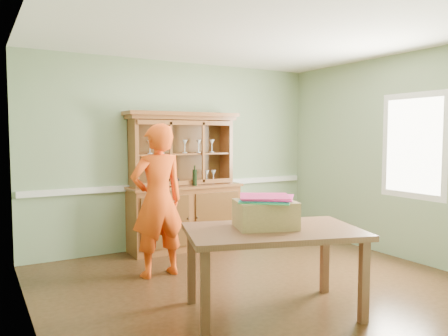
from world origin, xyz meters
TOP-DOWN VIEW (x-y plane):
  - floor at (0.00, 0.00)m, footprint 4.50×4.50m
  - ceiling at (0.00, 0.00)m, footprint 4.50×4.50m
  - wall_back at (0.00, 2.00)m, footprint 4.50×0.00m
  - wall_left at (-2.25, 0.00)m, footprint 0.00×4.00m
  - wall_right at (2.25, 0.00)m, footprint 0.00×4.00m
  - wall_front at (0.00, -2.00)m, footprint 4.50×0.00m
  - chair_rail at (0.00, 1.98)m, footprint 4.41×0.05m
  - framed_map at (-2.23, 0.30)m, footprint 0.03×0.60m
  - window_panel at (2.23, -0.30)m, footprint 0.03×0.96m
  - china_hutch at (-0.03, 1.78)m, footprint 1.67×0.55m
  - dining_table at (-0.30, -0.74)m, footprint 1.78×1.37m
  - cardboard_box at (-0.33, -0.66)m, footprint 0.64×0.58m
  - kite_stack at (-0.31, -0.66)m, footprint 0.62×0.62m
  - person at (-0.82, 0.79)m, footprint 0.66×0.46m

SIDE VIEW (x-z plane):
  - floor at x=0.00m, z-range 0.00..0.00m
  - dining_table at x=-0.30m, z-range 0.30..1.08m
  - china_hutch at x=-0.03m, z-range -0.29..1.67m
  - person at x=-0.82m, z-range 0.00..1.77m
  - chair_rail at x=0.00m, z-range 0.86..0.94m
  - cardboard_box at x=-0.33m, z-range 0.78..1.03m
  - kite_stack at x=-0.31m, z-range 1.03..1.08m
  - wall_back at x=0.00m, z-range -0.90..3.60m
  - wall_left at x=-2.25m, z-range -0.65..3.35m
  - wall_right at x=2.25m, z-range -0.65..3.35m
  - wall_front at x=0.00m, z-range -0.90..3.60m
  - window_panel at x=2.23m, z-range 0.82..2.18m
  - framed_map at x=-2.23m, z-range 1.32..1.78m
  - ceiling at x=0.00m, z-range 2.70..2.70m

